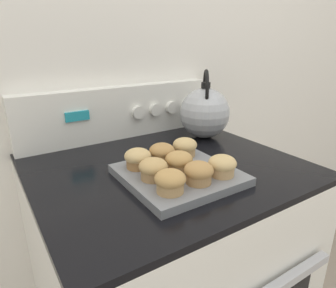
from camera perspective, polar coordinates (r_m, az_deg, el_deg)
The scene contains 13 objects.
wall_back at distance 1.13m, azimuth -10.71°, elevation 14.80°, with size 8.00×0.05×2.40m.
stove_range at distance 1.15m, azimuth -0.44°, elevation -25.76°, with size 0.75×0.70×0.94m.
control_panel at distance 1.11m, azimuth -8.96°, elevation 6.01°, with size 0.73×0.07×0.19m.
muffin_pan at distance 0.79m, azimuth 2.00°, elevation -5.89°, with size 0.28×0.28×0.02m.
muffin_r0_c0 at distance 0.67m, azimuth 0.41°, elevation -7.11°, with size 0.07×0.07×0.05m.
muffin_r0_c1 at distance 0.72m, azimuth 5.86°, elevation -5.43°, with size 0.07×0.07×0.05m.
muffin_r0_c2 at distance 0.76m, azimuth 10.29°, elevation -4.04°, with size 0.07×0.07×0.05m.
muffin_r1_c0 at distance 0.73m, azimuth -2.83°, elevation -4.74°, with size 0.07×0.07×0.05m.
muffin_r1_c1 at distance 0.78m, azimuth 2.10°, elevation -3.35°, with size 0.07×0.07×0.05m.
muffin_r2_c0 at distance 0.80m, azimuth -5.77°, elevation -2.71°, with size 0.07×0.07×0.05m.
muffin_r2_c1 at distance 0.83m, azimuth -1.17°, elevation -1.66°, with size 0.07×0.07×0.05m.
muffin_r2_c2 at distance 0.88m, azimuth 3.22°, elevation -0.54°, with size 0.07×0.07×0.05m.
tea_kettle at distance 1.10m, azimuth 6.99°, elevation 6.07°, with size 0.18×0.20×0.25m.
Camera 1 is at (-0.43, -0.33, 1.29)m, focal length 32.00 mm.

